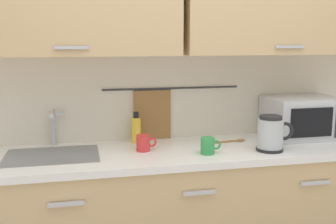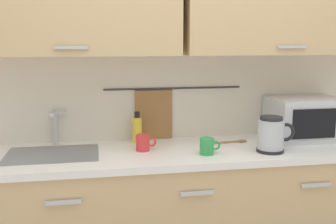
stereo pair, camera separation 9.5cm
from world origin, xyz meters
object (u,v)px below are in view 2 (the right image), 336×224
Objects in this scene: microwave at (305,118)px; dish_soap_bottle at (137,129)px; mug_near_sink at (143,143)px; mug_by_kettle at (207,146)px; electric_kettle at (271,135)px; wooden_spoon at (232,142)px.

dish_soap_bottle is at bearing 174.92° from microwave.
mug_near_sink and mug_by_kettle have the same top height.
microwave is 1.10m from dish_soap_bottle.
electric_kettle is at bearing -1.68° from mug_by_kettle.
microwave is 3.83× the size of mug_by_kettle.
mug_near_sink is at bearing 168.17° from electric_kettle.
dish_soap_bottle reaches higher than mug_near_sink.
electric_kettle is 0.82m from dish_soap_bottle.
mug_near_sink reaches higher than wooden_spoon.
dish_soap_bottle reaches higher than mug_by_kettle.
electric_kettle reaches higher than mug_near_sink.
electric_kettle reaches higher than dish_soap_bottle.
microwave is at bearing 5.72° from mug_near_sink.
mug_by_kettle is (-0.73, -0.25, -0.09)m from microwave.
electric_kettle is at bearing -57.16° from wooden_spoon.
dish_soap_bottle is at bearing 168.56° from wooden_spoon.
microwave is at bearing 18.79° from mug_by_kettle.
dish_soap_bottle is at bearing 154.22° from electric_kettle.
electric_kettle is 0.82× the size of wooden_spoon.
electric_kettle is 0.38m from mug_by_kettle.
dish_soap_bottle is 0.71× the size of wooden_spoon.
mug_by_kettle is at bearing -161.21° from microwave.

